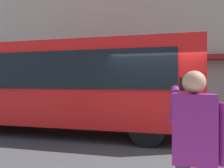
# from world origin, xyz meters

# --- Properties ---
(ground_plane) EXTENTS (60.00, 60.00, 0.00)m
(ground_plane) POSITION_xyz_m (0.00, 0.00, 0.00)
(ground_plane) COLOR #38383A
(building_facade_far) EXTENTS (28.00, 1.55, 12.00)m
(building_facade_far) POSITION_xyz_m (-0.02, -6.80, 5.99)
(building_facade_far) COLOR #A89E8E
(building_facade_far) RESTS_ON ground_plane
(red_bus) EXTENTS (9.05, 2.54, 3.08)m
(red_bus) POSITION_xyz_m (3.28, -0.60, 1.68)
(red_bus) COLOR red
(red_bus) RESTS_ON ground_plane
(pedestrian_photographer) EXTENTS (0.53, 0.52, 1.70)m
(pedestrian_photographer) POSITION_xyz_m (-0.71, 4.67, 1.14)
(pedestrian_photographer) COLOR #2D2D33
(pedestrian_photographer) RESTS_ON sidewalk_curb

